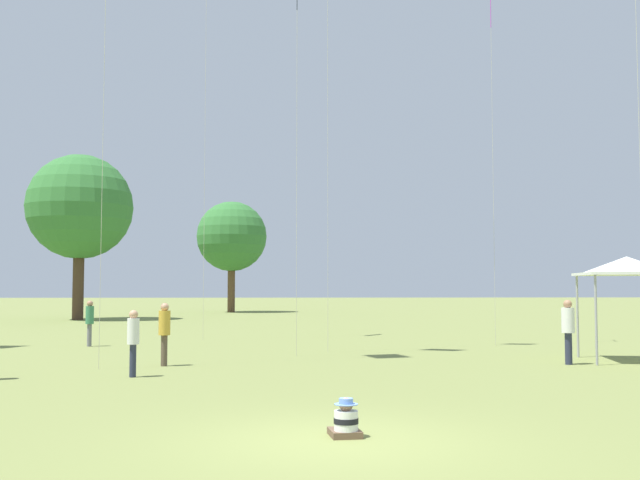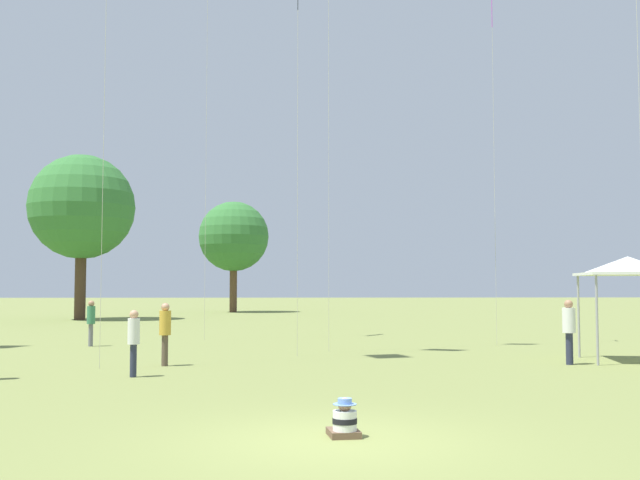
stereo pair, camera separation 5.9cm
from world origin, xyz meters
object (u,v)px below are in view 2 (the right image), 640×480
(canopy_tent, at_px, (628,267))
(distant_tree_1, at_px, (82,207))
(person_standing_0, at_px, (569,326))
(person_standing_4, at_px, (134,336))
(person_standing_6, at_px, (165,328))
(person_standing_2, at_px, (91,318))
(seated_toddler, at_px, (344,421))
(distant_tree_0, at_px, (234,237))

(canopy_tent, distance_m, distant_tree_1, 38.56)
(person_standing_0, height_order, person_standing_4, person_standing_0)
(person_standing_4, bearing_deg, person_standing_6, -142.10)
(person_standing_2, bearing_deg, seated_toddler, -54.39)
(seated_toddler, relative_size, person_standing_0, 0.32)
(person_standing_4, distance_m, canopy_tent, 14.43)
(person_standing_0, height_order, distant_tree_0, distant_tree_0)
(distant_tree_1, bearing_deg, person_standing_0, -53.93)
(person_standing_6, height_order, distant_tree_1, distant_tree_1)
(person_standing_0, relative_size, distant_tree_1, 0.16)
(canopy_tent, relative_size, distant_tree_1, 0.28)
(person_standing_4, distance_m, distant_tree_0, 48.20)
(person_standing_2, height_order, person_standing_4, person_standing_2)
(person_standing_2, distance_m, distant_tree_0, 38.61)
(person_standing_0, relative_size, distant_tree_0, 0.19)
(seated_toddler, height_order, distant_tree_1, distant_tree_1)
(person_standing_0, relative_size, person_standing_4, 1.12)
(canopy_tent, bearing_deg, seated_toddler, -130.84)
(person_standing_6, height_order, distant_tree_0, distant_tree_0)
(person_standing_0, xyz_separation_m, person_standing_6, (-11.48, 0.14, -0.04))
(seated_toddler, xyz_separation_m, person_standing_2, (-8.19, 17.31, 0.81))
(person_standing_4, bearing_deg, distant_tree_0, -133.21)
(person_standing_0, height_order, canopy_tent, canopy_tent)
(person_standing_0, distance_m, person_standing_2, 17.03)
(seated_toddler, relative_size, distant_tree_1, 0.05)
(seated_toddler, xyz_separation_m, person_standing_6, (-4.28, 10.15, 0.83))
(person_standing_4, xyz_separation_m, canopy_tent, (13.95, 3.22, 1.82))
(person_standing_4, xyz_separation_m, distant_tree_1, (-10.29, 32.81, 6.66))
(person_standing_6, xyz_separation_m, distant_tree_1, (-10.64, 30.23, 6.59))
(person_standing_6, bearing_deg, distant_tree_0, 120.87)
(person_standing_4, xyz_separation_m, person_standing_6, (0.35, 2.59, 0.07))
(person_standing_2, xyz_separation_m, distant_tree_0, (2.55, 38.11, 5.65))
(person_standing_4, bearing_deg, person_standing_0, 147.27)
(person_standing_0, distance_m, canopy_tent, 2.84)
(canopy_tent, xyz_separation_m, distant_tree_1, (-24.24, 29.59, 4.84))
(seated_toddler, relative_size, distant_tree_0, 0.06)
(person_standing_2, distance_m, person_standing_6, 8.16)
(seated_toddler, xyz_separation_m, distant_tree_1, (-14.92, 40.38, 7.43))
(canopy_tent, bearing_deg, person_standing_2, 159.56)
(person_standing_4, distance_m, person_standing_6, 2.61)
(distant_tree_1, bearing_deg, person_standing_2, -73.74)
(person_standing_0, height_order, person_standing_6, person_standing_0)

